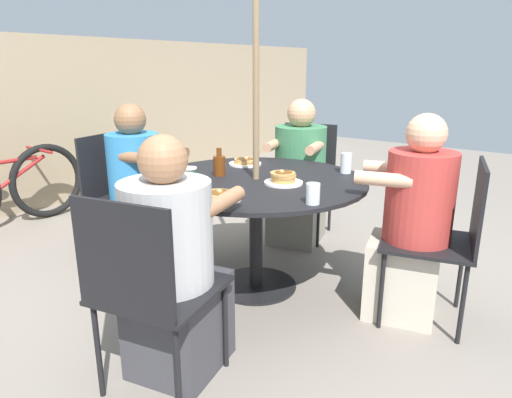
{
  "coord_description": "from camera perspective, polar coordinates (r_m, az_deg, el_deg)",
  "views": [
    {
      "loc": [
        -2.1,
        -1.58,
        1.36
      ],
      "look_at": [
        0.0,
        0.0,
        0.58
      ],
      "focal_mm": 32.0,
      "sensor_mm": 36.0,
      "label": 1
    }
  ],
  "objects": [
    {
      "name": "ground_plane",
      "position": [
        2.96,
        0.0,
        -10.83
      ],
      "size": [
        12.0,
        12.0,
        0.0
      ],
      "primitive_type": "plane",
      "color": "gray"
    },
    {
      "name": "pancake_plate_b",
      "position": [
        2.59,
        3.44,
        2.54
      ],
      "size": [
        0.22,
        0.22,
        0.08
      ],
      "color": "white",
      "rests_on": "patio_table"
    },
    {
      "name": "pancake_plate_c",
      "position": [
        3.1,
        -1.36,
        4.64
      ],
      "size": [
        0.22,
        0.22,
        0.05
      ],
      "color": "white",
      "rests_on": "patio_table"
    },
    {
      "name": "diner_east",
      "position": [
        3.24,
        -14.43,
        0.71
      ],
      "size": [
        0.43,
        0.54,
        1.11
      ],
      "rotation": [
        0.0,
        0.0,
        -2.95
      ],
      "color": "slate",
      "rests_on": "ground"
    },
    {
      "name": "drinking_glass_a",
      "position": [
        2.9,
        11.2,
        4.43
      ],
      "size": [
        0.07,
        0.07,
        0.13
      ],
      "primitive_type": "cylinder",
      "color": "silver",
      "rests_on": "patio_table"
    },
    {
      "name": "coffee_cup",
      "position": [
        2.6,
        -8.33,
        2.87
      ],
      "size": [
        0.09,
        0.09,
        0.1
      ],
      "color": "#33513D",
      "rests_on": "patio_table"
    },
    {
      "name": "patio_table",
      "position": [
        2.74,
        0.0,
        0.52
      ],
      "size": [
        1.31,
        1.31,
        0.71
      ],
      "color": "black",
      "rests_on": "ground"
    },
    {
      "name": "pancake_plate_a",
      "position": [
        2.29,
        -4.6,
        0.33
      ],
      "size": [
        0.22,
        0.22,
        0.05
      ],
      "color": "white",
      "rests_on": "patio_table"
    },
    {
      "name": "patio_chair_south",
      "position": [
        1.9,
        -13.43,
        -10.35
      ],
      "size": [
        0.55,
        0.55,
        0.89
      ],
      "rotation": [
        0.0,
        0.0,
        -1.34
      ],
      "color": "black",
      "rests_on": "ground"
    },
    {
      "name": "patio_chair_west",
      "position": [
        2.58,
        22.77,
        -3.92
      ],
      "size": [
        0.56,
        0.56,
        0.89
      ],
      "rotation": [
        0.0,
        0.0,
        0.26
      ],
      "color": "black",
      "rests_on": "ground"
    },
    {
      "name": "potted_shrub",
      "position": [
        4.74,
        -14.76,
        4.28
      ],
      "size": [
        0.53,
        0.53,
        0.72
      ],
      "color": "brown",
      "rests_on": "ground"
    },
    {
      "name": "drinking_glass_b",
      "position": [
        2.22,
        7.13,
        0.66
      ],
      "size": [
        0.07,
        0.07,
        0.1
      ],
      "primitive_type": "cylinder",
      "color": "silver",
      "rests_on": "patio_table"
    },
    {
      "name": "umbrella_pole",
      "position": [
        2.65,
        0.0,
        8.98
      ],
      "size": [
        0.04,
        0.04,
        2.02
      ],
      "primitive_type": "cylinder",
      "color": "#846B4C",
      "rests_on": "ground"
    },
    {
      "name": "patio_chair_north",
      "position": [
        3.75,
        6.16,
        3.35
      ],
      "size": [
        0.56,
        0.56,
        0.89
      ],
      "rotation": [
        0.0,
        0.0,
        -4.45
      ],
      "color": "black",
      "rests_on": "ground"
    },
    {
      "name": "diner_west",
      "position": [
        2.59,
        18.82,
        -3.55
      ],
      "size": [
        0.45,
        0.53,
        1.13
      ],
      "rotation": [
        0.0,
        0.0,
        0.26
      ],
      "color": "beige",
      "rests_on": "ground"
    },
    {
      "name": "patio_chair_east",
      "position": [
        3.35,
        -16.8,
        1.18
      ],
      "size": [
        0.54,
        0.54,
        0.89
      ],
      "rotation": [
        0.0,
        0.0,
        -2.95
      ],
      "color": "black",
      "rests_on": "ground"
    },
    {
      "name": "diner_north",
      "position": [
        3.58,
        5.35,
        2.46
      ],
      "size": [
        0.56,
        0.49,
        1.11
      ],
      "rotation": [
        0.0,
        0.0,
        -4.45
      ],
      "color": "gray",
      "rests_on": "ground"
    },
    {
      "name": "diner_south",
      "position": [
        2.04,
        -10.3,
        -8.94
      ],
      "size": [
        0.59,
        0.48,
        1.09
      ],
      "rotation": [
        0.0,
        0.0,
        -1.34
      ],
      "color": "#3D3D42",
      "rests_on": "ground"
    },
    {
      "name": "back_fence",
      "position": [
        4.79,
        -26.97,
        8.19
      ],
      "size": [
        10.0,
        0.06,
        1.63
      ],
      "primitive_type": "cube",
      "color": "tan",
      "rests_on": "ground"
    },
    {
      "name": "bicycle",
      "position": [
        4.43,
        -28.87,
        1.2
      ],
      "size": [
        1.42,
        0.44,
        0.7
      ],
      "rotation": [
        0.0,
        0.0,
        -0.04
      ],
      "color": "black",
      "rests_on": "ground"
    },
    {
      "name": "syrup_bottle",
      "position": [
        2.79,
        -4.59,
        4.28
      ],
      "size": [
        0.1,
        0.07,
        0.17
      ],
      "color": "#602D0F",
      "rests_on": "patio_table"
    }
  ]
}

